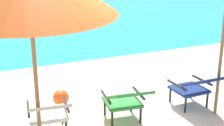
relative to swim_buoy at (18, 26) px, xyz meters
The scene contains 7 objects.
ground_plane 3.51m from the swim_buoy, 81.87° to the right, with size 40.00×40.00×0.00m, color beige.
ocean_band 4.65m from the swim_buoy, 83.87° to the left, with size 40.00×18.00×0.01m, color #28B2B7.
swim_buoy is the anchor object (origin of this frame).
lounge_chair_left 7.55m from the swim_buoy, 95.32° to the right, with size 0.65×0.94×0.68m.
lounge_chair_center 7.59m from the swim_buoy, 86.79° to the right, with size 0.64×0.94×0.68m.
lounge_chair_right 7.75m from the swim_buoy, 77.45° to the right, with size 0.56×0.89×0.68m.
beach_ball 6.55m from the swim_buoy, 92.42° to the right, with size 0.27×0.27×0.27m, color #EA5619.
Camera 1 is at (-2.03, -4.01, 2.39)m, focal length 52.79 mm.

